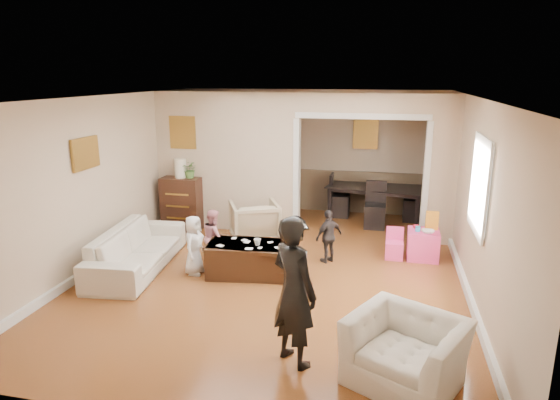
% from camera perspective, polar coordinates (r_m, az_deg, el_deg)
% --- Properties ---
extents(floor, '(7.00, 7.00, 0.00)m').
position_cam_1_polar(floor, '(7.52, -0.33, -8.14)').
color(floor, brown).
rests_on(floor, ground).
extents(partition_left, '(2.75, 0.18, 2.60)m').
position_cam_1_polar(partition_left, '(9.19, -6.23, 4.45)').
color(partition_left, '#C5B090').
rests_on(partition_left, ground).
extents(partition_right, '(0.55, 0.18, 2.60)m').
position_cam_1_polar(partition_right, '(8.76, 18.42, 3.28)').
color(partition_right, '#C5B090').
rests_on(partition_right, ground).
extents(partition_header, '(2.22, 0.18, 0.35)m').
position_cam_1_polar(partition_header, '(8.59, 9.72, 11.18)').
color(partition_header, '#C5B090').
rests_on(partition_header, partition_right).
extents(window_pane, '(0.03, 0.95, 1.10)m').
position_cam_1_polar(window_pane, '(6.61, 22.55, 1.61)').
color(window_pane, white).
rests_on(window_pane, ground).
extents(framed_art_partition, '(0.45, 0.03, 0.55)m').
position_cam_1_polar(framed_art_partition, '(9.32, -11.38, 7.81)').
color(framed_art_partition, brown).
rests_on(framed_art_partition, partition_left).
extents(framed_art_sofa_wall, '(0.03, 0.55, 0.40)m').
position_cam_1_polar(framed_art_sofa_wall, '(7.57, -21.95, 5.13)').
color(framed_art_sofa_wall, brown).
extents(framed_art_alcove, '(0.45, 0.03, 0.55)m').
position_cam_1_polar(framed_art_alcove, '(10.28, 10.05, 7.65)').
color(framed_art_alcove, brown).
extents(sofa, '(1.07, 2.25, 0.63)m').
position_cam_1_polar(sofa, '(7.75, -16.49, -5.55)').
color(sofa, silver).
rests_on(sofa, ground).
extents(armchair_back, '(1.08, 1.09, 0.75)m').
position_cam_1_polar(armchair_back, '(8.54, -3.04, -2.66)').
color(armchair_back, tan).
rests_on(armchair_back, ground).
extents(armchair_front, '(1.31, 1.26, 0.66)m').
position_cam_1_polar(armchair_front, '(5.02, 14.60, -16.87)').
color(armchair_front, silver).
rests_on(armchair_front, ground).
extents(dresser, '(0.74, 0.41, 1.01)m').
position_cam_1_polar(dresser, '(9.45, -11.44, -0.40)').
color(dresser, '#371A10').
rests_on(dresser, ground).
extents(table_lamp, '(0.22, 0.22, 0.36)m').
position_cam_1_polar(table_lamp, '(9.30, -11.66, 3.69)').
color(table_lamp, '#F9EECB').
rests_on(table_lamp, dresser).
extents(potted_plant, '(0.29, 0.25, 0.33)m').
position_cam_1_polar(potted_plant, '(9.22, -10.51, 3.55)').
color(potted_plant, '#487534').
rests_on(potted_plant, dresser).
extents(coffee_table, '(1.37, 0.82, 0.49)m').
position_cam_1_polar(coffee_table, '(7.26, -3.32, -6.96)').
color(coffee_table, '#351D10').
rests_on(coffee_table, ground).
extents(coffee_cup, '(0.12, 0.12, 0.10)m').
position_cam_1_polar(coffee_cup, '(7.09, -2.68, -4.97)').
color(coffee_cup, silver).
rests_on(coffee_cup, coffee_table).
extents(play_table, '(0.50, 0.50, 0.47)m').
position_cam_1_polar(play_table, '(8.20, 16.48, -5.05)').
color(play_table, '#FF4392').
rests_on(play_table, ground).
extents(cereal_box, '(0.20, 0.07, 0.30)m').
position_cam_1_polar(cereal_box, '(8.19, 17.47, -2.32)').
color(cereal_box, yellow).
rests_on(cereal_box, play_table).
extents(cyan_cup, '(0.08, 0.08, 0.08)m').
position_cam_1_polar(cyan_cup, '(8.06, 15.93, -3.29)').
color(cyan_cup, '#2AABD5').
rests_on(cyan_cup, play_table).
extents(toy_block, '(0.10, 0.08, 0.05)m').
position_cam_1_polar(toy_block, '(8.22, 15.73, -3.02)').
color(toy_block, red).
rests_on(toy_block, play_table).
extents(play_bowl, '(0.21, 0.21, 0.05)m').
position_cam_1_polar(play_bowl, '(8.01, 17.02, -3.59)').
color(play_bowl, white).
rests_on(play_bowl, play_table).
extents(dining_table, '(2.10, 1.40, 0.68)m').
position_cam_1_polar(dining_table, '(10.18, 11.24, -0.27)').
color(dining_table, black).
rests_on(dining_table, ground).
extents(adult_person, '(0.69, 0.66, 1.59)m').
position_cam_1_polar(adult_person, '(4.95, 1.66, -10.67)').
color(adult_person, black).
rests_on(adult_person, ground).
extents(child_kneel_a, '(0.30, 0.45, 0.90)m').
position_cam_1_polar(child_kneel_a, '(7.33, -10.10, -5.25)').
color(child_kneel_a, silver).
rests_on(child_kneel_a, ground).
extents(child_kneel_b, '(0.49, 0.53, 0.88)m').
position_cam_1_polar(child_kneel_b, '(7.67, -7.78, -4.32)').
color(child_kneel_b, pink).
rests_on(child_kneel_b, ground).
extents(child_toddler, '(0.49, 0.52, 0.86)m').
position_cam_1_polar(child_toddler, '(7.70, 5.77, -4.26)').
color(child_toddler, black).
rests_on(child_toddler, ground).
extents(craft_papers, '(0.97, 0.49, 0.00)m').
position_cam_1_polar(craft_papers, '(7.15, -3.69, -5.20)').
color(craft_papers, white).
rests_on(craft_papers, coffee_table).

